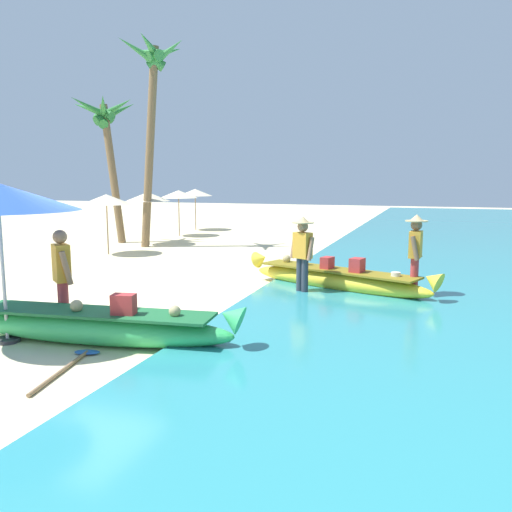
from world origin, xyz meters
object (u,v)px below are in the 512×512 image
(boat_yellow_midground, at_px, (336,279))
(palm_tree_leaning_seaward, at_px, (106,125))
(person_tourist_customer, at_px, (62,274))
(person_vendor_hatted, at_px, (302,250))
(paddle, at_px, (71,364))
(person_vendor_assistant, at_px, (415,251))
(boat_green_foreground, at_px, (95,326))
(palm_tree_tall_inland, at_px, (152,85))

(boat_yellow_midground, distance_m, palm_tree_leaning_seaward, 12.19)
(person_tourist_customer, xyz_separation_m, palm_tree_leaning_seaward, (-6.15, 10.42, 3.44))
(person_vendor_hatted, bearing_deg, paddle, -110.19)
(person_tourist_customer, bearing_deg, person_vendor_assistant, 37.79)
(person_vendor_assistant, xyz_separation_m, palm_tree_leaning_seaward, (-11.36, 6.38, 3.36))
(boat_yellow_midground, xyz_separation_m, person_vendor_hatted, (-0.60, -0.67, 0.68))
(person_vendor_assistant, relative_size, paddle, 1.06)
(boat_green_foreground, distance_m, person_tourist_customer, 1.18)
(boat_yellow_midground, distance_m, person_tourist_customer, 5.67)
(person_tourist_customer, relative_size, palm_tree_leaning_seaward, 0.30)
(person_vendor_hatted, distance_m, palm_tree_tall_inland, 10.05)
(boat_yellow_midground, xyz_separation_m, palm_tree_tall_inland, (-7.31, 5.27, 5.23))
(boat_green_foreground, distance_m, palm_tree_tall_inland, 12.23)
(person_vendor_hatted, relative_size, palm_tree_tall_inland, 0.23)
(person_vendor_hatted, bearing_deg, palm_tree_leaning_seaward, 143.60)
(person_tourist_customer, distance_m, palm_tree_tall_inland, 11.28)
(boat_green_foreground, bearing_deg, palm_tree_tall_inland, 114.59)
(person_tourist_customer, bearing_deg, boat_yellow_midground, 50.31)
(boat_yellow_midground, bearing_deg, boat_green_foreground, -119.49)
(boat_green_foreground, height_order, palm_tree_tall_inland, palm_tree_tall_inland)
(paddle, bearing_deg, person_vendor_hatted, 69.81)
(person_vendor_assistant, distance_m, palm_tree_tall_inland, 11.44)
(person_tourist_customer, distance_m, palm_tree_leaning_seaward, 12.58)
(person_vendor_assistant, bearing_deg, person_vendor_hatted, -170.48)
(person_vendor_hatted, xyz_separation_m, person_vendor_assistant, (2.20, 0.37, 0.04))
(boat_green_foreground, relative_size, palm_tree_leaning_seaward, 0.85)
(person_vendor_assistant, bearing_deg, boat_yellow_midground, 169.49)
(palm_tree_tall_inland, relative_size, palm_tree_leaning_seaward, 1.31)
(boat_green_foreground, bearing_deg, boat_yellow_midground, 60.51)
(boat_yellow_midground, xyz_separation_m, palm_tree_leaning_seaward, (-9.75, 6.08, 4.08))
(paddle, bearing_deg, person_vendor_assistant, 53.07)
(palm_tree_tall_inland, bearing_deg, palm_tree_leaning_seaward, 161.67)
(person_tourist_customer, bearing_deg, boat_green_foreground, -26.49)
(person_vendor_hatted, bearing_deg, palm_tree_tall_inland, 138.49)
(paddle, bearing_deg, boat_green_foreground, 106.41)
(boat_green_foreground, relative_size, person_tourist_customer, 2.83)
(person_vendor_assistant, bearing_deg, palm_tree_tall_inland, 148.00)
(boat_green_foreground, relative_size, palm_tree_tall_inland, 0.65)
(boat_yellow_midground, xyz_separation_m, person_tourist_customer, (-3.60, -4.34, 0.64))
(person_tourist_customer, height_order, person_vendor_assistant, person_vendor_assistant)
(palm_tree_leaning_seaward, height_order, paddle, palm_tree_leaning_seaward)
(boat_green_foreground, distance_m, paddle, 0.97)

